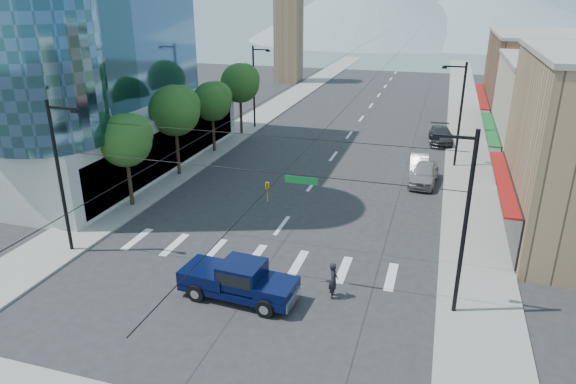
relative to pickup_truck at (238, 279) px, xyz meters
name	(u,v)px	position (x,y,z in m)	size (l,w,h in m)	color
ground	(249,270)	(-0.51, 2.76, -1.05)	(160.00, 160.00, 0.00)	#28282B
sidewalk_left	(273,109)	(-12.51, 42.76, -0.97)	(4.00, 120.00, 0.15)	gray
sidewalk_right	(465,121)	(11.49, 42.76, -0.97)	(4.00, 120.00, 0.15)	gray
shop_mid	(576,118)	(19.49, 26.76, 3.45)	(12.00, 14.00, 9.00)	tan
shop_far	(546,82)	(19.49, 42.76, 3.95)	(12.00, 18.00, 10.00)	brown
clock_tower	(289,16)	(-17.01, 64.76, 9.60)	(4.80, 4.80, 20.40)	#8C6B4C
mountain_left	(374,4)	(-15.51, 152.76, 9.95)	(80.00, 80.00, 22.00)	gray
mountain_right	(488,10)	(19.49, 162.76, 7.95)	(90.00, 90.00, 18.00)	gray
tree_near	(127,139)	(-11.58, 8.85, 3.95)	(3.65, 3.64, 6.71)	black
tree_midnear	(176,109)	(-11.58, 15.85, 4.55)	(4.09, 4.09, 7.52)	black
tree_midfar	(214,100)	(-11.58, 22.85, 3.95)	(3.65, 3.64, 6.71)	black
tree_far	(241,82)	(-11.58, 29.85, 4.55)	(4.09, 4.09, 7.52)	black
signal_rig	(243,199)	(-0.31, 1.76, 3.60)	(21.80, 0.20, 9.00)	black
lamp_pole_nw	(255,84)	(-11.17, 32.76, 3.89)	(2.00, 0.25, 9.00)	black
lamp_pole_ne	(459,111)	(10.16, 24.76, 3.89)	(2.00, 0.25, 9.00)	black
pickup_truck	(238,279)	(0.00, 0.00, 0.00)	(6.08, 2.66, 2.01)	#070F36
pedestrian	(333,280)	(4.49, 1.46, -0.09)	(0.70, 0.46, 1.91)	black
parked_car_near	(424,174)	(7.93, 19.60, -0.20)	(2.01, 4.99, 1.70)	#9B9A9E
parked_car_mid	(419,164)	(7.38, 22.46, -0.34)	(1.50, 4.29, 1.41)	white
parked_car_far	(441,135)	(8.89, 32.35, -0.26)	(2.21, 5.43, 1.57)	#313234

